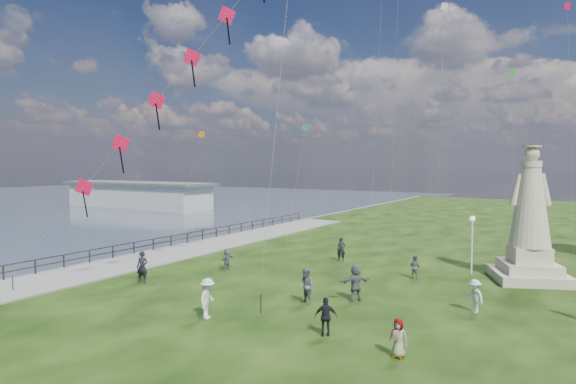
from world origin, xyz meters
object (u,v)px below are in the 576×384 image
Objects in this scene: person_0 at (142,267)px; person_2 at (207,298)px; person_8 at (475,296)px; person_4 at (398,338)px; lamppost at (472,232)px; person_6 at (341,249)px; person_7 at (415,267)px; person_11 at (355,282)px; person_5 at (227,259)px; pier_pavilion at (138,194)px; person_1 at (306,286)px; statue at (530,230)px; person_3 at (326,317)px.

person_0 is 1.02× the size of person_2.
person_2 is 1.17× the size of person_8.
lamppost is at bearing 91.35° from person_4.
person_8 is at bearing -78.81° from lamppost.
person_0 is at bearing -146.69° from person_6.
person_7 is 6.57m from person_11.
person_2 is at bearing -43.76° from person_0.
person_5 is at bearing -153.88° from lamppost.
pier_pavilion reaches higher than person_11.
person_6 reaches higher than person_5.
person_5 reaches higher than person_7.
person_8 is at bearing 46.41° from person_1.
person_7 is at bearing -69.42° from person_5.
person_8 is at bearing 143.09° from person_7.
person_11 is at bearing -32.02° from pier_pavilion.
lamppost is 1.98× the size of person_11.
person_0 is at bearing -142.96° from lamppost.
person_11 is at bearing -85.86° from person_6.
pier_pavilion is at bearing 32.85° from person_2.
pier_pavilion is 3.65× the size of statue.
person_3 is (13.42, -2.31, -0.14)m from person_0.
person_3 is (2.90, -3.54, -0.11)m from person_1.
statue is (62.89, -25.29, 1.26)m from pier_pavilion.
pier_pavilion is 16.12× the size of person_2.
person_4 is 16.77m from person_5.
statue is 5.66× the size of person_4.
person_1 is at bearing -15.23° from person_0.
person_0 is (43.14, -37.86, -0.89)m from pier_pavilion.
person_2 is at bearing -113.90° from person_6.
person_2 is at bearing -109.01° from person_8.
person_0 is 1.20× the size of person_8.
person_7 is (5.92, 12.66, -0.20)m from person_2.
person_2 is at bearing -149.72° from statue.
pier_pavilion reaches higher than person_8.
lamppost reaches higher than person_1.
person_2 is (-12.04, -15.66, -2.17)m from statue.
person_6 is at bearing -27.03° from pier_pavilion.
person_11 is (-5.69, -1.10, 0.16)m from person_8.
person_2 is 7.78m from person_11.
lamppost is 2.35× the size of person_3.
person_3 is 15.51m from person_6.
person_7 is at bearing 165.66° from person_8.
lamppost is 9.18m from person_6.
person_1 is 1.26× the size of person_7.
person_8 is at bearing -28.78° from pier_pavilion.
lamppost reaches higher than person_8.
person_3 is 1.12× the size of person_7.
person_2 is at bearing -145.94° from person_5.
pier_pavilion is at bearing 116.84° from person_0.
statue is at bearing -140.58° from person_7.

